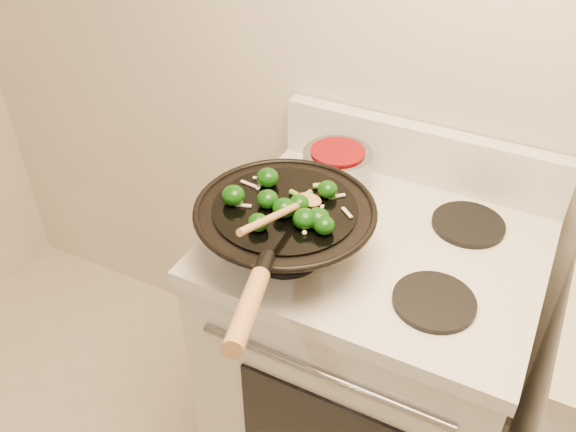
% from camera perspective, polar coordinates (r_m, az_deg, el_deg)
% --- Properties ---
extents(stove, '(0.78, 0.67, 1.08)m').
position_cam_1_polar(stove, '(1.82, 7.23, -13.09)').
color(stove, silver).
rests_on(stove, ground).
extents(wok, '(0.41, 0.67, 0.22)m').
position_cam_1_polar(wok, '(1.39, -0.31, -1.11)').
color(wok, black).
rests_on(wok, stove).
extents(stirfry, '(0.29, 0.23, 0.05)m').
position_cam_1_polar(stirfry, '(1.33, -0.14, 1.10)').
color(stirfry, '#0C3708').
rests_on(stirfry, wok).
extents(wooden_spoon, '(0.07, 0.28, 0.09)m').
position_cam_1_polar(wooden_spoon, '(1.30, 0.25, 0.71)').
color(wooden_spoon, '#A87442').
rests_on(wooden_spoon, wok).
extents(saucepan, '(0.18, 0.29, 0.11)m').
position_cam_1_polar(saucepan, '(1.62, 4.55, 4.46)').
color(saucepan, gray).
rests_on(saucepan, stove).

